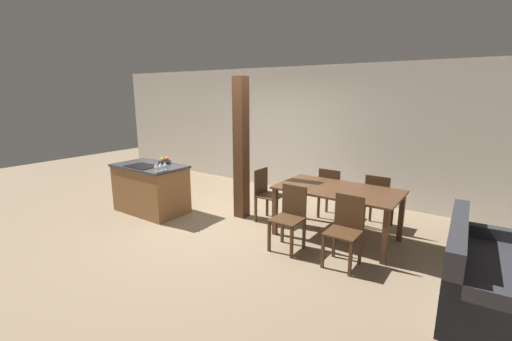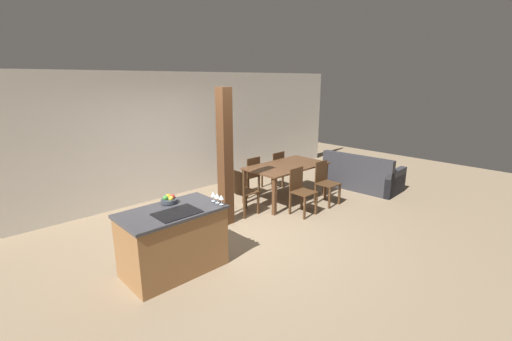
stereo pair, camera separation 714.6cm
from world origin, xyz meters
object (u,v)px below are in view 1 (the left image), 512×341
Objects in this scene: dining_chair_far_right at (378,200)px; couch at (487,279)px; dining_table at (338,195)px; dining_chair_near_right at (345,229)px; dining_chair_near_left at (290,216)px; wine_glass_middle at (161,165)px; wine_glass_far at (165,164)px; dining_chair_far_left at (331,192)px; timber_post at (241,149)px; fruit_bowl at (164,161)px; dining_chair_head_end at (267,194)px; kitchen_island at (151,188)px; wine_glass_near at (156,166)px.

dining_chair_far_right reaches higher than couch.
dining_chair_near_right is at bearing -61.09° from dining_table.
dining_chair_near_left and dining_chair_near_right have the same top height.
wine_glass_middle is 0.16× the size of dining_chair_near_right.
dining_chair_far_right is (3.05, 1.80, -0.52)m from wine_glass_middle.
dining_chair_near_left is at bearing 6.55° from wine_glass_far.
dining_table is 1.99× the size of dining_chair_far_left.
dining_chair_near_left is at bearing -25.43° from timber_post.
dining_table is at bearing 10.80° from fruit_bowl.
dining_table is at bearing 118.91° from dining_chair_near_right.
wine_glass_far reaches higher than dining_chair_far_right.
dining_chair_far_right is 1.00× the size of dining_chair_head_end.
dining_chair_near_right is at bearing 0.00° from dining_chair_near_left.
kitchen_island is 9.58× the size of wine_glass_near.
wine_glass_near is 1.43m from timber_post.
wine_glass_middle is at bearing 38.54° from dining_chair_far_left.
timber_post reaches higher than couch.
wine_glass_near is at bearing 39.92° from dining_chair_far_left.
kitchen_island is 0.82m from wine_glass_far.
wine_glass_near reaches higher than dining_chair_head_end.
dining_chair_near_left is 1.00× the size of dining_chair_far_left.
kitchen_island is at bearing 113.11° from dining_chair_head_end.
wine_glass_near is 2.92m from dining_table.
fruit_bowl reaches higher than dining_table.
timber_post reaches higher than dining_table.
fruit_bowl is 2.77m from dining_chair_near_left.
dining_chair_near_right is 1.45m from dining_chair_far_right.
wine_glass_near is 4.65m from couch.
dining_chair_far_right reaches higher than kitchen_island.
dining_chair_near_left is 1.65m from timber_post.
dining_chair_far_right is (3.05, 1.89, -0.52)m from wine_glass_near.
dining_chair_near_right reaches higher than dining_table.
kitchen_island is at bearing -178.04° from dining_chair_near_right.
dining_chair_near_right is at bearing 1.96° from kitchen_island.
dining_chair_far_right is at bearing 20.52° from fruit_bowl.
wine_glass_near and wine_glass_far have the same top height.
fruit_bowl is 0.61m from wine_glass_far.
fruit_bowl is 0.74m from wine_glass_near.
dining_chair_near_left is at bearing 8.80° from wine_glass_middle.
dining_chair_far_left is at bearing 118.91° from dining_chair_near_right.
dining_chair_near_right reaches higher than couch.
wine_glass_near is at bearing -28.05° from kitchen_island.
dining_chair_head_end is at bearing 23.11° from kitchen_island.
wine_glass_middle is at bearing 90.00° from wine_glass_near.
dining_chair_far_right is at bearing 31.71° from wine_glass_near.
dining_chair_far_left and dining_chair_far_right have the same top height.
dining_chair_far_left is (0.00, 1.45, 0.00)m from dining_chair_near_left.
dining_chair_far_left reaches higher than couch.
dining_chair_near_right is (3.65, 0.12, 0.03)m from kitchen_island.
wine_glass_near is 0.16× the size of dining_chair_near_right.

